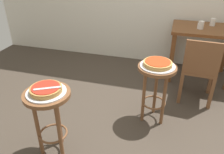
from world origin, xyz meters
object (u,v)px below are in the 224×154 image
at_px(dining_table, 203,37).
at_px(condiment_shaker, 199,26).
at_px(pizza_foreground, 46,89).
at_px(cup_far_edge, 213,22).
at_px(stool_foreground, 49,109).
at_px(serving_plate_middle, 157,66).
at_px(pizza_server_knife, 47,88).
at_px(serving_plate_foreground, 46,92).
at_px(stool_middle, 156,81).
at_px(wooden_chair, 200,68).
at_px(cup_near_edge, 201,25).
at_px(pizza_middle, 158,63).

xyz_separation_m(dining_table, condiment_shaker, (-0.09, -0.07, 0.18)).
distance_m(pizza_foreground, cup_far_edge, 2.56).
xyz_separation_m(stool_foreground, serving_plate_middle, (0.84, 0.76, 0.18)).
distance_m(dining_table, condiment_shaker, 0.21).
distance_m(serving_plate_middle, pizza_server_knife, 1.13).
distance_m(serving_plate_foreground, stool_middle, 1.15).
xyz_separation_m(serving_plate_middle, wooden_chair, (0.47, 0.52, -0.22)).
relative_size(pizza_foreground, serving_plate_middle, 0.74).
height_order(condiment_shaker, pizza_server_knife, condiment_shaker).
xyz_separation_m(pizza_foreground, cup_far_edge, (1.46, 2.10, 0.11)).
bearing_deg(cup_near_edge, stool_foreground, -124.43).
bearing_deg(pizza_foreground, serving_plate_middle, 42.02).
distance_m(cup_near_edge, pizza_server_knife, 2.29).
bearing_deg(condiment_shaker, stool_middle, -110.67).
height_order(stool_foreground, stool_middle, same).
bearing_deg(dining_table, pizza_middle, -113.29).
xyz_separation_m(stool_middle, wooden_chair, (0.47, 0.52, -0.04)).
relative_size(stool_middle, wooden_chair, 0.80).
height_order(serving_plate_middle, pizza_server_knife, pizza_server_knife).
height_order(dining_table, cup_near_edge, cup_near_edge).
bearing_deg(pizza_middle, cup_near_edge, 68.14).
distance_m(serving_plate_middle, wooden_chair, 0.73).
bearing_deg(serving_plate_foreground, cup_near_edge, 55.57).
bearing_deg(cup_far_edge, pizza_middle, -114.90).
relative_size(pizza_middle, cup_near_edge, 2.75).
bearing_deg(pizza_server_knife, condiment_shaker, 28.86).
xyz_separation_m(serving_plate_foreground, pizza_server_knife, (0.03, -0.02, 0.06)).
bearing_deg(serving_plate_middle, stool_foreground, -137.98).
xyz_separation_m(pizza_foreground, cup_near_edge, (1.30, 1.89, 0.11)).
bearing_deg(wooden_chair, pizza_middle, -132.43).
distance_m(stool_middle, dining_table, 1.33).
bearing_deg(pizza_server_knife, dining_table, 27.96).
xyz_separation_m(cup_far_edge, wooden_chair, (-0.15, -0.83, -0.36)).
distance_m(stool_foreground, pizza_foreground, 0.21).
bearing_deg(cup_near_edge, dining_table, 49.68).
relative_size(serving_plate_middle, cup_far_edge, 3.62).
relative_size(serving_plate_middle, condiment_shaker, 4.55).
xyz_separation_m(serving_plate_middle, dining_table, (0.52, 1.21, -0.05)).
xyz_separation_m(dining_table, wooden_chair, (-0.05, -0.70, -0.17)).
bearing_deg(stool_middle, cup_near_edge, 68.14).
relative_size(cup_near_edge, wooden_chair, 0.13).
height_order(pizza_foreground, wooden_chair, wooden_chair).
relative_size(stool_foreground, cup_far_edge, 6.77).
distance_m(pizza_foreground, pizza_middle, 1.13).
bearing_deg(condiment_shaker, pizza_middle, -110.67).
height_order(condiment_shaker, wooden_chair, condiment_shaker).
bearing_deg(cup_far_edge, serving_plate_foreground, -124.88).
xyz_separation_m(cup_far_edge, condiment_shaker, (-0.19, -0.20, -0.01)).
height_order(pizza_foreground, pizza_middle, same).
height_order(serving_plate_foreground, wooden_chair, wooden_chair).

